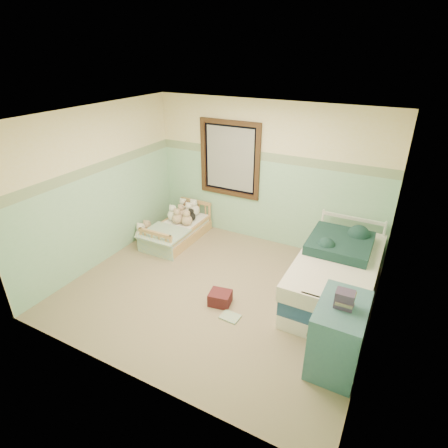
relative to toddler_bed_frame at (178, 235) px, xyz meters
The scene contains 33 objects.
floor 1.76m from the toddler_bed_frame, 36.71° to the right, with size 4.20×3.60×0.02m, color gray.
ceiling 2.99m from the toddler_bed_frame, 36.71° to the right, with size 4.20×3.60×0.02m, color beige.
wall_back 1.97m from the toddler_bed_frame, 28.04° to the left, with size 4.20×0.04×2.50m, color beige.
wall_front 3.38m from the toddler_bed_frame, 63.70° to the right, with size 4.20×0.04×2.50m, color beige.
wall_left 1.71m from the toddler_bed_frame, 123.37° to the right, with size 0.04×3.60×2.50m, color beige.
wall_right 3.84m from the toddler_bed_frame, 16.66° to the right, with size 0.04×3.60×2.50m, color beige.
wainscot_mint 1.72m from the toddler_bed_frame, 27.56° to the left, with size 4.20×0.01×1.50m, color #9BCCA7.
border_strip 2.18m from the toddler_bed_frame, 27.56° to the left, with size 4.20×0.01×0.15m, color #3E6B46.
window_frame 1.69m from the toddler_bed_frame, 45.06° to the left, with size 1.16×0.06×1.36m, color #422816.
window_blinds 1.70m from the toddler_bed_frame, 45.47° to the left, with size 0.92×0.01×1.12m, color #AFAFA7.
toddler_bed_frame is the anchor object (origin of this frame).
toddler_mattress 0.15m from the toddler_bed_frame, ahead, with size 0.62×1.30×0.12m, color white.
patchwork_quilt 0.48m from the toddler_bed_frame, 90.00° to the right, with size 0.74×0.68×0.03m, color #6CA3CB.
plush_bed_brown 0.60m from the toddler_bed_frame, 106.70° to the left, with size 0.19×0.19×0.19m, color brown.
plush_bed_white 0.60m from the toddler_bed_frame, 84.29° to the left, with size 0.22×0.22×0.22m, color white.
plush_bed_tan 0.42m from the toddler_bed_frame, 109.65° to the left, with size 0.19×0.19×0.19m, color tan.
plush_bed_dark 0.42m from the toddler_bed_frame, 65.10° to the left, with size 0.16×0.16×0.16m, color black.
plush_floor_cream 0.66m from the toddler_bed_frame, 144.71° to the right, with size 0.25×0.25×0.25m, color white.
plush_floor_tan 0.58m from the toddler_bed_frame, 158.85° to the right, with size 0.24×0.24×0.24m, color tan.
twin_bed_frame 2.99m from the toddler_bed_frame, ahead, with size 1.00×1.99×0.22m, color white.
twin_boxspring 3.00m from the toddler_bed_frame, ahead, with size 1.00×1.99×0.22m, color navy.
twin_mattress 3.02m from the toddler_bed_frame, ahead, with size 1.04×2.03×0.22m, color white.
teal_blanket 2.98m from the toddler_bed_frame, ahead, with size 0.85×0.90×0.14m, color #14332E.
dresser 3.64m from the toddler_bed_frame, 26.56° to the right, with size 0.51×0.81×0.81m, color #3A6474.
book_stack 3.73m from the toddler_bed_frame, 26.90° to the right, with size 0.19×0.15×0.19m, color #4E2B32.
red_pillow 2.06m from the toddler_bed_frame, 39.17° to the right, with size 0.29×0.26×0.18m, color maroon.
floor_book 2.39m from the toddler_bed_frame, 38.96° to the right, with size 0.25×0.19×0.02m, color #DEC04A.
extra_plush_0 0.31m from the toddler_bed_frame, 120.27° to the left, with size 0.20×0.20×0.20m, color tan.
extra_plush_1 0.61m from the toddler_bed_frame, 111.08° to the left, with size 0.21×0.21×0.21m, color white.
extra_plush_2 0.38m from the toddler_bed_frame, 144.23° to the left, with size 0.21×0.21×0.21m, color white.
extra_plush_3 0.48m from the toddler_bed_frame, 85.42° to the left, with size 0.21×0.21×0.21m, color white.
extra_plush_4 0.41m from the toddler_bed_frame, 140.78° to the left, with size 0.19×0.19×0.19m, color white.
extra_plush_5 0.36m from the toddler_bed_frame, 23.60° to the left, with size 0.20×0.20×0.20m, color tan.
Camera 1 is at (2.14, -3.83, 3.26)m, focal length 29.08 mm.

